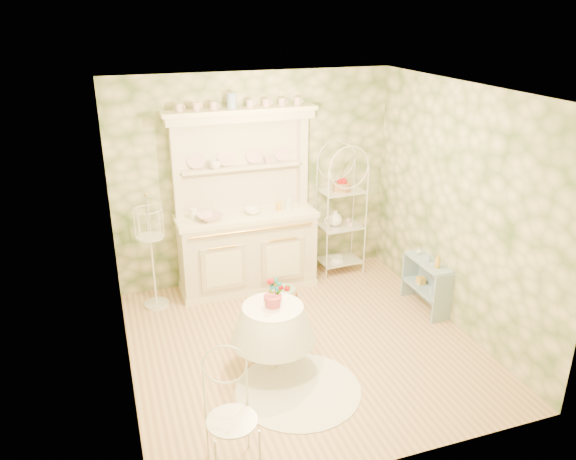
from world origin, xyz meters
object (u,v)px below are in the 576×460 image
object	(u,v)px
round_table	(273,342)
cafe_chair	(232,421)
bakers_rack	(341,211)
birdcage_stand	(152,252)
kitchen_dresser	(246,203)
side_shelf	(426,286)
floor_basket	(284,295)

from	to	relation	value
round_table	cafe_chair	world-z (taller)	cafe_chair
bakers_rack	birdcage_stand	bearing A→B (deg)	-179.14
kitchen_dresser	bakers_rack	size ratio (longest dim) A/B	1.31
bakers_rack	round_table	bearing A→B (deg)	-132.97
cafe_chair	kitchen_dresser	bearing A→B (deg)	87.64
bakers_rack	cafe_chair	bearing A→B (deg)	-130.09
kitchen_dresser	round_table	size ratio (longest dim) A/B	3.63
kitchen_dresser	birdcage_stand	distance (m)	1.28
bakers_rack	kitchen_dresser	bearing A→B (deg)	179.06
bakers_rack	round_table	world-z (taller)	bakers_rack
kitchen_dresser	side_shelf	size ratio (longest dim) A/B	3.35
cafe_chair	floor_basket	size ratio (longest dim) A/B	2.45
bakers_rack	round_table	size ratio (longest dim) A/B	2.77
floor_basket	kitchen_dresser	bearing A→B (deg)	116.24
kitchen_dresser	birdcage_stand	size ratio (longest dim) A/B	1.59
round_table	floor_basket	xyz separation A→B (m)	(0.52, 1.23, -0.20)
kitchen_dresser	bakers_rack	world-z (taller)	kitchen_dresser
round_table	birdcage_stand	size ratio (longest dim) A/B	0.44
birdcage_stand	kitchen_dresser	bearing A→B (deg)	6.34
round_table	floor_basket	bearing A→B (deg)	67.08
round_table	birdcage_stand	bearing A→B (deg)	119.72
birdcage_stand	floor_basket	distance (m)	1.67
cafe_chair	birdcage_stand	distance (m)	2.86
side_shelf	cafe_chair	xyz separation A→B (m)	(-2.80, -1.73, 0.16)
bakers_rack	birdcage_stand	size ratio (longest dim) A/B	1.22
cafe_chair	floor_basket	xyz separation A→B (m)	(1.21, 2.37, -0.33)
bakers_rack	side_shelf	size ratio (longest dim) A/B	2.56
floor_basket	side_shelf	bearing A→B (deg)	-22.19
side_shelf	birdcage_stand	distance (m)	3.30
bakers_rack	cafe_chair	distance (m)	3.79
bakers_rack	birdcage_stand	distance (m)	2.53
bakers_rack	floor_basket	world-z (taller)	bakers_rack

